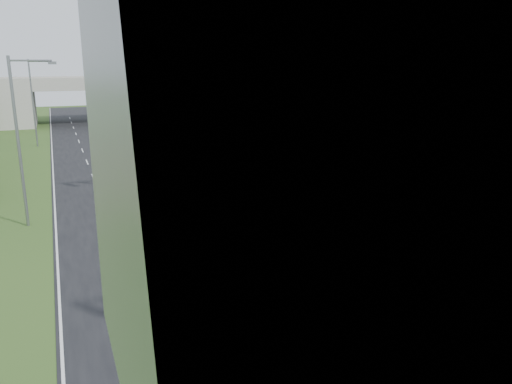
{
  "coord_description": "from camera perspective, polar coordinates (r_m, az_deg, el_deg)",
  "views": [
    {
      "loc": [
        -11.26,
        -15.11,
        10.58
      ],
      "look_at": [
        -0.33,
        11.88,
        3.0
      ],
      "focal_mm": 35.0,
      "sensor_mm": 36.0,
      "label": 1
    }
  ],
  "objects": [
    {
      "name": "lightpole_l_mid",
      "position": [
        35.46,
        -25.29,
        5.95
      ],
      "size": [
        2.85,
        0.25,
        11.0
      ],
      "color": "slate",
      "rests_on": "ground"
    },
    {
      "name": "tree_r_mid",
      "position": [
        79.56,
        6.04,
        10.86
      ],
      "size": [
        5.2,
        5.2,
        8.12
      ],
      "color": "#382316",
      "rests_on": "ground"
    },
    {
      "name": "ground",
      "position": [
        21.62,
        13.21,
        -15.14
      ],
      "size": [
        240.0,
        240.0,
        0.0
      ],
      "primitive_type": "plane",
      "color": "#304E1C",
      "rests_on": "ground"
    },
    {
      "name": "lightpole_l_far",
      "position": [
        70.29,
        -24.02,
        9.71
      ],
      "size": [
        2.85,
        0.25,
        11.0
      ],
      "color": "slate",
      "rests_on": "ground"
    },
    {
      "name": "median",
      "position": [
        41.1,
        -5.4,
        -0.25
      ],
      "size": [
        2.0,
        54.0,
        0.16
      ],
      "primitive_type": "cube",
      "color": "gray",
      "rests_on": "road"
    },
    {
      "name": "car_far_b",
      "position": [
        52.29,
        1.13,
        3.85
      ],
      "size": [
        4.36,
        6.1,
        1.64
      ],
      "primitive_type": "imported",
      "rotation": [
        0.0,
        0.0,
        0.41
      ],
      "color": "#0C1E48",
      "rests_on": "road"
    },
    {
      "name": "car_far_a",
      "position": [
        29.4,
        6.86,
        -4.86
      ],
      "size": [
        3.19,
        6.14,
        1.65
      ],
      "primitive_type": "imported",
      "rotation": [
        0.0,
        0.0,
        0.08
      ],
      "color": "#5E0912",
      "rests_on": "road"
    },
    {
      "name": "sign_gantry",
      "position": [
        62.89,
        -5.46,
        9.66
      ],
      "size": [
        11.58,
        0.44,
        6.67
      ],
      "color": "slate",
      "rests_on": "ground"
    },
    {
      "name": "signal_mast_far",
      "position": [
        41.46,
        -9.34,
        6.28
      ],
      "size": [
        6.62,
        0.6,
        7.0
      ],
      "color": "slate",
      "rests_on": "ground"
    },
    {
      "name": "keep_right_sign",
      "position": [
        17.92,
        22.17,
        -16.98
      ],
      "size": [
        0.6,
        0.13,
        2.2
      ],
      "color": "slate",
      "rests_on": "ground"
    },
    {
      "name": "signal_mast_near",
      "position": [
        18.48,
        8.41,
        -4.05
      ],
      "size": [
        6.62,
        0.6,
        7.0
      ],
      "color": "slate",
      "rests_on": "ground"
    },
    {
      "name": "road",
      "position": [
        52.44,
        -9.19,
        2.78
      ],
      "size": [
        24.0,
        160.0,
        0.02
      ],
      "primitive_type": "cube",
      "color": "black",
      "rests_on": "ground"
    },
    {
      "name": "lightpole_r_far",
      "position": [
        60.5,
        2.0,
        10.34
      ],
      "size": [
        2.85,
        0.25,
        11.0
      ],
      "color": "slate",
      "rests_on": "ground"
    },
    {
      "name": "tree_back_d",
      "position": [
        119.81,
        2.3,
        12.31
      ],
      "size": [
        6.0,
        6.0,
        8.85
      ],
      "color": "#382316",
      "rests_on": "ground"
    },
    {
      "name": "tree_back_c",
      "position": [
        114.78,
        -4.22,
        12.02
      ],
      "size": [
        5.6,
        5.6,
        8.32
      ],
      "color": "#382316",
      "rests_on": "ground"
    },
    {
      "name": "overpass",
      "position": [
        96.04,
        -15.49,
        9.88
      ],
      "size": [
        80.0,
        14.0,
        8.1
      ],
      "color": "gray",
      "rests_on": "ground"
    },
    {
      "name": "tree_r_near",
      "position": [
        48.67,
        21.44,
        7.22
      ],
      "size": [
        4.8,
        4.8,
        7.6
      ],
      "color": "#382316",
      "rests_on": "ground"
    },
    {
      "name": "car_far_c",
      "position": [
        69.1,
        -4.16,
        6.4
      ],
      "size": [
        3.12,
        4.75,
        1.5
      ],
      "primitive_type": "imported",
      "rotation": [
        0.0,
        0.0,
        -0.33
      ],
      "color": "black",
      "rests_on": "road"
    },
    {
      "name": "lane_markings",
      "position": [
        46.51,
        -8.21,
        1.32
      ],
      "size": [
        23.72,
        160.0,
        0.01
      ],
      "color": "gold",
      "rests_on": "road"
    }
  ]
}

